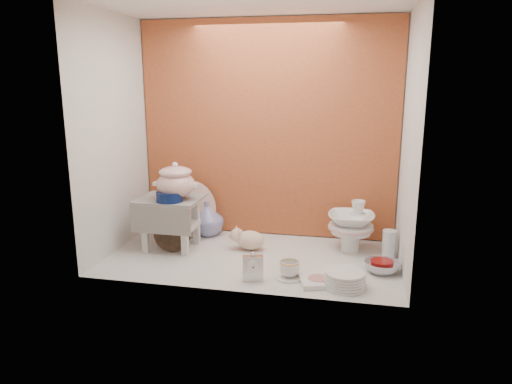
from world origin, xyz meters
TOP-DOWN VIEW (x-y plane):
  - ground at (0.00, 0.00)m, footprint 1.80×1.80m
  - niche_shell at (0.00, 0.18)m, footprint 1.86×1.03m
  - step_stool at (-0.56, 0.07)m, footprint 0.40×0.35m
  - soup_tureen at (-0.51, 0.04)m, footprint 0.31×0.31m
  - cobalt_bowl at (-0.53, -0.02)m, footprint 0.18×0.18m
  - floral_platter at (-0.54, 0.32)m, footprint 0.43×0.25m
  - blue_white_vase at (-0.41, 0.37)m, footprint 0.31×0.31m
  - lacquer_tray at (-0.53, 0.01)m, footprint 0.26×0.11m
  - mantel_clock at (0.08, -0.35)m, footprint 0.12×0.07m
  - plush_pig at (-0.04, 0.13)m, footprint 0.27×0.22m
  - teacup_saucer at (0.27, -0.27)m, footprint 0.17×0.17m
  - gold_rim_teacup at (0.27, -0.27)m, footprint 0.15×0.15m
  - lattice_dish at (0.44, -0.30)m, footprint 0.24×0.24m
  - dinner_plate_stack at (0.58, -0.32)m, footprint 0.31×0.31m
  - crystal_bowl at (0.79, -0.07)m, footprint 0.26×0.26m
  - clear_glass_vase at (0.84, 0.19)m, footprint 0.09×0.09m
  - porcelain_tower at (0.60, 0.26)m, footprint 0.35×0.35m

SIDE VIEW (x-z plane):
  - ground at x=0.00m, z-range 0.00..0.00m
  - teacup_saucer at x=0.27m, z-range 0.00..0.01m
  - lattice_dish at x=0.44m, z-range 0.00..0.03m
  - crystal_bowl at x=0.79m, z-range 0.00..0.06m
  - dinner_plate_stack at x=0.58m, z-range 0.00..0.09m
  - gold_rim_teacup at x=0.27m, z-range 0.01..0.10m
  - plush_pig at x=-0.04m, z-range 0.00..0.14m
  - mantel_clock at x=0.08m, z-range 0.00..0.17m
  - clear_glass_vase at x=0.84m, z-range 0.00..0.17m
  - lacquer_tray at x=-0.53m, z-range 0.00..0.24m
  - blue_white_vase at x=-0.41m, z-range 0.00..0.25m
  - porcelain_tower at x=0.60m, z-range 0.00..0.34m
  - step_stool at x=-0.56m, z-range 0.00..0.34m
  - floral_platter at x=-0.54m, z-range 0.00..0.40m
  - cobalt_bowl at x=-0.53m, z-range 0.34..0.40m
  - soup_tureen at x=-0.51m, z-range 0.34..0.59m
  - niche_shell at x=0.00m, z-range 0.17..1.70m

